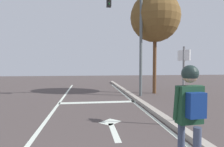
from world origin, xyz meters
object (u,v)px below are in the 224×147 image
skater (190,106)px  traffic_signal_mast (129,26)px  street_sign_post (184,74)px  roadside_tree (155,18)px

skater → traffic_signal_mast: 8.10m
skater → street_sign_post: size_ratio=0.74×
skater → traffic_signal_mast: (0.76, 7.58, 2.74)m
traffic_signal_mast → street_sign_post: bearing=-85.1°
traffic_signal_mast → roadside_tree: size_ratio=0.96×
traffic_signal_mast → roadside_tree: bearing=25.0°
street_sign_post → roadside_tree: size_ratio=0.37×
roadside_tree → traffic_signal_mast: bearing=-155.0°
traffic_signal_mast → roadside_tree: roadside_tree is taller
traffic_signal_mast → street_sign_post: (0.44, -5.16, -2.39)m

